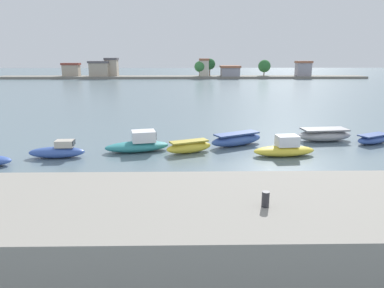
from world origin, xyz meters
The scene contains 12 objects.
ground_plane centered at (0.00, 0.00, 0.00)m, with size 400.00×400.00×0.00m, color slate.
seawall_embankment centered at (0.00, -6.05, 1.30)m, with size 81.58×6.71×2.60m, color gray.
mooring_bollard centered at (4.13, -6.73, 2.89)m, with size 0.28×0.28×0.59m, color #2D2D33.
moored_boat_1 centered at (-9.19, 8.51, 0.53)m, with size 4.51×1.66×1.43m.
moored_boat_2 centered at (-2.89, 10.27, 0.64)m, with size 5.74×3.14×1.78m.
moored_boat_3 centered at (1.43, 9.73, 0.51)m, with size 4.20×2.71×1.06m.
moored_boat_4 centered at (5.81, 12.08, 0.57)m, with size 5.43×3.79×1.18m.
moored_boat_5 centered at (9.29, 8.70, 0.59)m, with size 5.24×2.24×1.71m.
moored_boat_6 centered at (14.50, 13.72, 0.58)m, with size 5.52×2.64×1.20m.
moored_boat_7 centered at (18.71, 12.59, 0.43)m, with size 4.13×3.02×0.89m.
mooring_buoy_0 centered at (-1.14, 1.96, 0.17)m, with size 0.33×0.33×0.33m, color red.
distant_shoreline centered at (0.13, 103.79, 1.96)m, with size 126.18×8.04×6.91m.
Camera 1 is at (1.18, -18.67, 8.12)m, focal length 32.51 mm.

